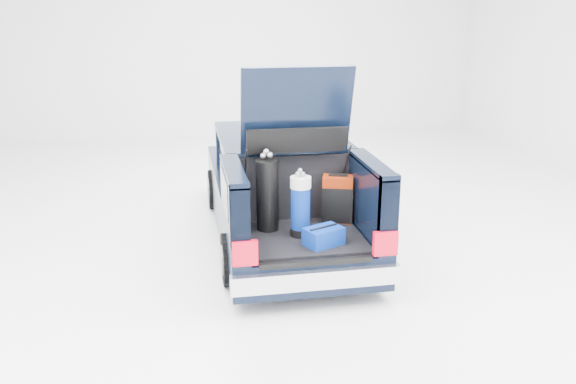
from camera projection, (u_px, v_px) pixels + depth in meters
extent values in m
plane|color=white|center=(282.00, 237.00, 8.49)|extent=(14.00, 14.00, 0.00)
cube|color=black|center=(274.00, 190.00, 8.95)|extent=(1.75, 3.00, 0.70)
cube|color=black|center=(260.00, 169.00, 10.46)|extent=(1.70, 0.30, 0.50)
cube|color=silver|center=(259.00, 171.00, 10.61)|extent=(1.72, 0.10, 0.22)
cube|color=black|center=(280.00, 157.00, 8.30)|extent=(1.55, 1.95, 0.54)
cube|color=black|center=(279.00, 136.00, 8.21)|extent=(1.62, 2.05, 0.06)
cube|color=black|center=(304.00, 256.00, 6.98)|extent=(1.75, 1.30, 0.40)
cube|color=black|center=(303.00, 237.00, 6.93)|extent=(1.32, 1.18, 0.05)
cube|color=black|center=(235.00, 209.00, 6.66)|extent=(0.20, 1.30, 0.85)
cube|color=black|center=(371.00, 201.00, 6.92)|extent=(0.20, 1.30, 0.85)
cube|color=black|center=(234.00, 170.00, 6.53)|extent=(0.20, 1.30, 0.06)
cube|color=black|center=(372.00, 164.00, 6.80)|extent=(0.20, 1.30, 0.06)
cube|color=black|center=(294.00, 189.00, 7.38)|extent=(1.36, 0.08, 0.84)
cube|color=silver|center=(317.00, 279.00, 6.33)|extent=(1.80, 0.12, 0.20)
cube|color=#A80719|center=(245.00, 253.00, 6.13)|extent=(0.26, 0.07, 0.26)
cube|color=#A80719|center=(385.00, 243.00, 6.38)|extent=(0.26, 0.07, 0.26)
cube|color=black|center=(316.00, 263.00, 6.31)|extent=(1.20, 0.06, 0.06)
cube|color=black|center=(297.00, 110.00, 6.92)|extent=(1.28, 0.33, 1.03)
cube|color=black|center=(296.00, 97.00, 6.92)|extent=(0.95, 0.17, 0.54)
cylinder|color=black|center=(215.00, 189.00, 9.62)|extent=(0.20, 0.62, 0.62)
cylinder|color=slate|center=(215.00, 189.00, 9.62)|extent=(0.23, 0.36, 0.36)
cylinder|color=black|center=(316.00, 184.00, 9.90)|extent=(0.20, 0.62, 0.62)
cylinder|color=slate|center=(316.00, 184.00, 9.90)|extent=(0.23, 0.36, 0.36)
cylinder|color=black|center=(231.00, 260.00, 6.99)|extent=(0.20, 0.62, 0.62)
cylinder|color=slate|center=(231.00, 260.00, 6.99)|extent=(0.23, 0.36, 0.36)
cylinder|color=black|center=(368.00, 250.00, 7.27)|extent=(0.20, 0.62, 0.62)
cylinder|color=slate|center=(368.00, 250.00, 7.27)|extent=(0.23, 0.36, 0.36)
cube|color=maroon|center=(338.00, 199.00, 7.30)|extent=(0.41, 0.32, 0.56)
cube|color=black|center=(338.00, 175.00, 7.21)|extent=(0.23, 0.12, 0.03)
cube|color=black|center=(340.00, 206.00, 7.22)|extent=(0.36, 0.13, 0.43)
cylinder|color=black|center=(267.00, 195.00, 6.98)|extent=(0.34, 0.36, 0.85)
cube|color=white|center=(266.00, 190.00, 7.08)|extent=(0.10, 0.05, 0.30)
sphere|color=#99999E|center=(263.00, 156.00, 6.86)|extent=(0.07, 0.07, 0.07)
sphere|color=#99999E|center=(270.00, 155.00, 6.82)|extent=(0.07, 0.07, 0.07)
cylinder|color=black|center=(300.00, 232.00, 6.92)|extent=(0.31, 0.31, 0.09)
cylinder|color=navy|center=(300.00, 208.00, 6.83)|extent=(0.28, 0.28, 0.49)
cylinder|color=white|center=(301.00, 182.00, 6.74)|extent=(0.31, 0.31, 0.13)
sphere|color=#99999E|center=(303.00, 174.00, 6.74)|extent=(0.06, 0.06, 0.06)
sphere|color=#99999E|center=(300.00, 171.00, 6.74)|extent=(0.06, 0.06, 0.06)
cube|color=navy|center=(324.00, 236.00, 6.63)|extent=(0.48, 0.41, 0.19)
cylinder|color=black|center=(324.00, 227.00, 6.60)|extent=(0.33, 0.16, 0.02)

